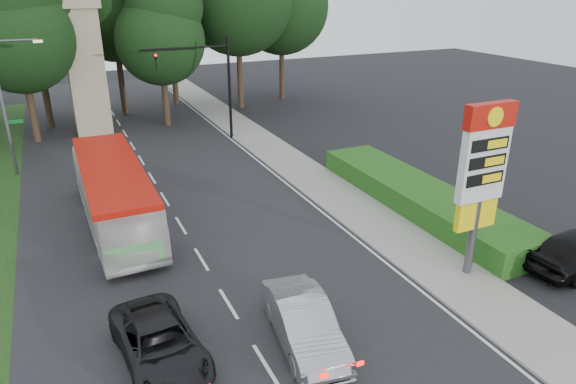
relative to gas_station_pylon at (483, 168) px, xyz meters
name	(u,v)px	position (x,y,z in m)	size (l,w,h in m)	color
ground	(272,377)	(-9.20, -1.99, -4.45)	(120.00, 120.00, 0.00)	black
road_surface	(176,218)	(-9.20, 10.01, -4.44)	(14.00, 80.00, 0.02)	black
sidewalk_right	(328,189)	(-0.70, 10.01, -4.39)	(3.00, 80.00, 0.12)	gray
hedge	(419,197)	(2.30, 6.01, -3.85)	(3.00, 14.00, 1.20)	#1B4E14
gas_station_pylon	(483,168)	(0.00, 0.00, 0.00)	(2.10, 0.45, 6.85)	#59595E
traffic_signal_mast	(211,75)	(-3.52, 22.00, 0.22)	(6.10, 0.35, 7.20)	black
streetlight_signs	(6,101)	(-16.19, 20.01, -0.01)	(2.75, 0.98, 8.00)	#59595E
monument	(85,64)	(-11.20, 28.01, 0.66)	(3.00, 3.00, 10.05)	gray
tree_monument_left	(14,15)	(-15.20, 27.01, 4.23)	(7.28, 7.28, 14.30)	#2D2116
tree_monument_right	(158,21)	(-5.70, 27.51, 3.56)	(6.72, 6.72, 13.20)	#2D2116
transit_bus	(114,196)	(-11.87, 10.35, -2.95)	(2.52, 10.76, 3.00)	white
sedan_silver	(304,323)	(-7.70, -1.03, -3.68)	(1.63, 4.68, 1.54)	#A1A4A8
suv_charcoal	(160,343)	(-12.00, 0.05, -3.79)	(2.19, 4.76, 1.32)	black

